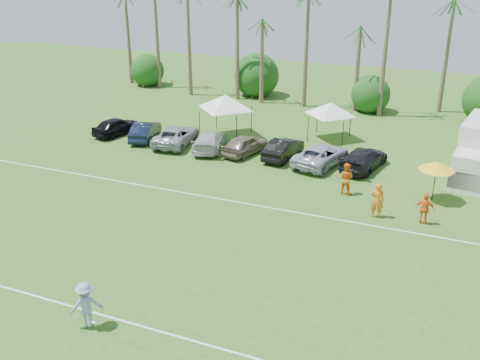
% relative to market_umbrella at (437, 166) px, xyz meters
% --- Properties ---
extents(ground, '(120.00, 120.00, 0.00)m').
position_rel_market_umbrella_xyz_m(ground, '(-12.96, -18.70, -2.16)').
color(ground, '#335C1B').
rests_on(ground, ground).
extents(field_lines, '(80.00, 12.10, 0.01)m').
position_rel_market_umbrella_xyz_m(field_lines, '(-12.96, -10.70, -2.15)').
color(field_lines, white).
rests_on(field_lines, ground).
extents(palm_tree_0, '(2.40, 2.40, 8.90)m').
position_rel_market_umbrella_xyz_m(palm_tree_0, '(-34.96, 19.30, 5.32)').
color(palm_tree_0, brown).
rests_on(palm_tree_0, ground).
extents(palm_tree_1, '(2.40, 2.40, 9.90)m').
position_rel_market_umbrella_xyz_m(palm_tree_1, '(-29.96, 19.30, 6.19)').
color(palm_tree_1, brown).
rests_on(palm_tree_1, ground).
extents(palm_tree_2, '(2.40, 2.40, 10.90)m').
position_rel_market_umbrella_xyz_m(palm_tree_2, '(-24.96, 19.30, 7.05)').
color(palm_tree_2, brown).
rests_on(palm_tree_2, ground).
extents(palm_tree_4, '(2.40, 2.40, 8.90)m').
position_rel_market_umbrella_xyz_m(palm_tree_4, '(-16.96, 19.30, 5.32)').
color(palm_tree_4, brown).
rests_on(palm_tree_4, ground).
extents(palm_tree_5, '(2.40, 2.40, 9.90)m').
position_rel_market_umbrella_xyz_m(palm_tree_5, '(-12.96, 19.30, 6.19)').
color(palm_tree_5, brown).
rests_on(palm_tree_5, ground).
extents(palm_tree_6, '(2.40, 2.40, 10.90)m').
position_rel_market_umbrella_xyz_m(palm_tree_6, '(-8.96, 19.30, 7.05)').
color(palm_tree_6, brown).
rests_on(palm_tree_6, ground).
extents(palm_tree_8, '(2.40, 2.40, 8.90)m').
position_rel_market_umbrella_xyz_m(palm_tree_8, '(0.04, 19.30, 5.32)').
color(palm_tree_8, brown).
rests_on(palm_tree_8, ground).
extents(bush_tree_0, '(4.00, 4.00, 4.00)m').
position_rel_market_umbrella_xyz_m(bush_tree_0, '(-31.96, 20.30, -0.36)').
color(bush_tree_0, brown).
rests_on(bush_tree_0, ground).
extents(bush_tree_1, '(4.00, 4.00, 4.00)m').
position_rel_market_umbrella_xyz_m(bush_tree_1, '(-18.96, 20.30, -0.36)').
color(bush_tree_1, brown).
rests_on(bush_tree_1, ground).
extents(bush_tree_2, '(4.00, 4.00, 4.00)m').
position_rel_market_umbrella_xyz_m(bush_tree_2, '(-6.96, 20.30, -0.36)').
color(bush_tree_2, brown).
rests_on(bush_tree_2, ground).
extents(sideline_player_a, '(0.76, 0.52, 2.01)m').
position_rel_market_umbrella_xyz_m(sideline_player_a, '(-2.72, -3.53, -1.16)').
color(sideline_player_a, orange).
rests_on(sideline_player_a, ground).
extents(sideline_player_b, '(1.03, 0.84, 1.97)m').
position_rel_market_umbrella_xyz_m(sideline_player_b, '(-4.99, -1.04, -1.17)').
color(sideline_player_b, orange).
rests_on(sideline_player_b, ground).
extents(sideline_player_c, '(1.03, 0.43, 1.75)m').
position_rel_market_umbrella_xyz_m(sideline_player_c, '(-0.22, -3.38, -1.29)').
color(sideline_player_c, orange).
rests_on(sideline_player_c, ground).
extents(canopy_tent_left, '(4.83, 4.83, 3.91)m').
position_rel_market_umbrella_xyz_m(canopy_tent_left, '(-16.31, 6.70, 1.19)').
color(canopy_tent_left, black).
rests_on(canopy_tent_left, ground).
extents(canopy_tent_right, '(4.21, 4.21, 3.41)m').
position_rel_market_umbrella_xyz_m(canopy_tent_right, '(-8.47, 9.13, 0.76)').
color(canopy_tent_right, black).
rests_on(canopy_tent_right, ground).
extents(market_umbrella, '(2.16, 2.16, 2.41)m').
position_rel_market_umbrella_xyz_m(market_umbrella, '(0.00, 0.00, 0.00)').
color(market_umbrella, black).
rests_on(market_umbrella, ground).
extents(frisbee_player, '(1.41, 1.36, 1.93)m').
position_rel_market_umbrella_xyz_m(frisbee_player, '(-11.46, -17.44, -1.20)').
color(frisbee_player, '#8F97CB').
rests_on(frisbee_player, ground).
extents(parked_car_0, '(2.59, 4.46, 1.43)m').
position_rel_market_umbrella_xyz_m(parked_car_0, '(-24.62, 3.58, -1.45)').
color(parked_car_0, black).
rests_on(parked_car_0, ground).
extents(parked_car_1, '(2.61, 4.58, 1.43)m').
position_rel_market_umbrella_xyz_m(parked_car_1, '(-21.78, 3.37, -1.45)').
color(parked_car_1, black).
rests_on(parked_car_1, ground).
extents(parked_car_2, '(2.97, 5.39, 1.43)m').
position_rel_market_umbrella_xyz_m(parked_car_2, '(-18.94, 3.23, -1.45)').
color(parked_car_2, '#A1A5AA').
rests_on(parked_car_2, ground).
extents(parked_car_3, '(3.22, 5.27, 1.43)m').
position_rel_market_umbrella_xyz_m(parked_car_3, '(-16.10, 3.18, -1.45)').
color(parked_car_3, silver).
rests_on(parked_car_3, ground).
extents(parked_car_4, '(2.68, 4.48, 1.43)m').
position_rel_market_umbrella_xyz_m(parked_car_4, '(-13.26, 3.29, -1.45)').
color(parked_car_4, '#7A6A59').
rests_on(parked_car_4, ground).
extents(parked_car_5, '(1.99, 4.47, 1.43)m').
position_rel_market_umbrella_xyz_m(parked_car_5, '(-10.42, 3.49, -1.45)').
color(parked_car_5, black).
rests_on(parked_car_5, ground).
extents(parked_car_6, '(3.49, 5.54, 1.43)m').
position_rel_market_umbrella_xyz_m(parked_car_6, '(-7.58, 3.15, -1.45)').
color(parked_car_6, '#B3B6C5').
rests_on(parked_car_6, ground).
extents(parked_car_7, '(2.92, 5.22, 1.43)m').
position_rel_market_umbrella_xyz_m(parked_car_7, '(-4.74, 3.61, -1.45)').
color(parked_car_7, black).
rests_on(parked_car_7, ground).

